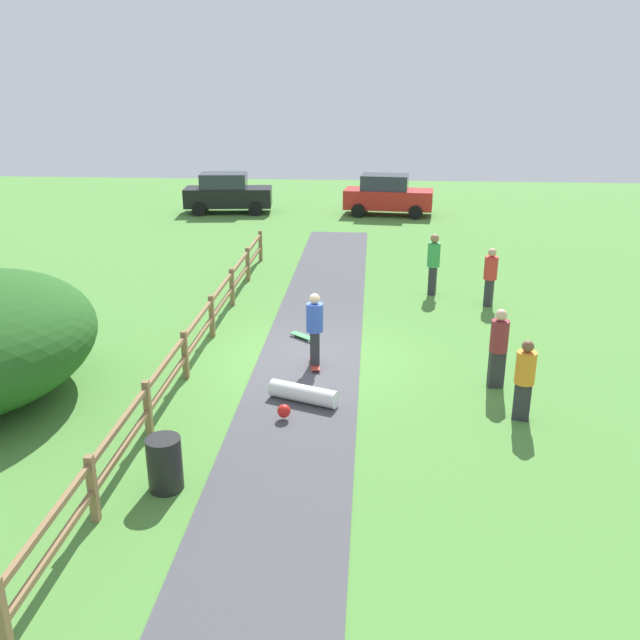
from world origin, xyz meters
TOP-DOWN VIEW (x-y plane):
  - ground_plane at (0.00, 0.00)m, footprint 60.00×60.00m
  - asphalt_path at (0.00, 0.00)m, footprint 2.40×28.00m
  - wooden_fence at (-2.60, 0.00)m, footprint 0.12×18.12m
  - trash_bin at (-1.80, -5.51)m, footprint 0.56×0.56m
  - skater_riding at (0.17, -0.47)m, footprint 0.43×0.82m
  - skater_fallen at (0.07, -2.35)m, footprint 1.49×1.35m
  - skateboard_loose at (-0.27, 1.26)m, footprint 0.74×0.67m
  - bystander_orange at (4.36, -2.65)m, footprint 0.47×0.47m
  - bystander_green at (3.27, 5.40)m, footprint 0.47×0.47m
  - bystander_red at (4.82, 4.41)m, footprint 0.50×0.50m
  - bystander_maroon at (4.11, -1.20)m, footprint 0.42×0.42m
  - parked_car_red at (2.09, 18.21)m, footprint 4.35×2.32m
  - parked_car_black at (-5.71, 18.20)m, footprint 4.35×2.33m

SIDE VIEW (x-z plane):
  - ground_plane at x=0.00m, z-range 0.00..0.00m
  - asphalt_path at x=0.00m, z-range 0.00..0.02m
  - skateboard_loose at x=-0.27m, z-range 0.05..0.13m
  - skater_fallen at x=0.07m, z-range 0.02..0.38m
  - trash_bin at x=-1.80m, z-range 0.00..0.90m
  - wooden_fence at x=-2.60m, z-range 0.12..1.22m
  - bystander_orange at x=4.36m, z-range 0.08..1.71m
  - bystander_red at x=4.82m, z-range 0.09..1.78m
  - parked_car_red at x=2.09m, z-range 0.00..1.92m
  - parked_car_black at x=-5.71m, z-range 0.00..1.92m
  - bystander_maroon at x=4.11m, z-range 0.09..1.84m
  - skater_riding at x=0.17m, z-range 0.12..1.86m
  - bystander_green at x=3.27m, z-range 0.11..1.97m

